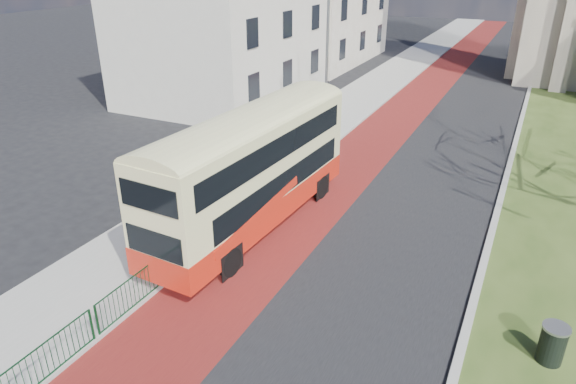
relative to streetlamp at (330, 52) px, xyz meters
The scene contains 11 objects.
ground 19.08m from the streetlamp, 76.42° to the right, with size 160.00×160.00×0.00m, color black.
road_carriageway 7.70m from the streetlamp, 18.88° to the left, with size 9.00×120.00×0.01m, color black.
bus_lane 5.91m from the streetlamp, 32.43° to the left, with size 3.40×120.00×0.01m, color #591414.
pavement_west 5.00m from the streetlamp, 108.07° to the left, with size 4.00×120.00×0.12m, color gray.
kerb_west 5.13m from the streetlamp, 56.03° to the left, with size 0.25×120.00×0.13m, color #999993.
kerb_east 12.07m from the streetlamp, 20.95° to the left, with size 0.25×80.00×0.13m, color #999993.
pedestrian_railing 14.64m from the streetlamp, 84.30° to the right, with size 0.07×24.00×1.12m.
street_block_near 10.62m from the streetlamp, 157.49° to the left, with size 10.30×14.30×13.00m.
streetlamp is the anchor object (origin of this frame).
bus 12.86m from the streetlamp, 80.71° to the right, with size 3.03×10.74×4.44m.
litter_bin 20.37m from the streetlamp, 51.09° to the right, with size 0.75×0.75×1.10m.
Camera 1 is at (6.63, -9.72, 9.67)m, focal length 32.00 mm.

